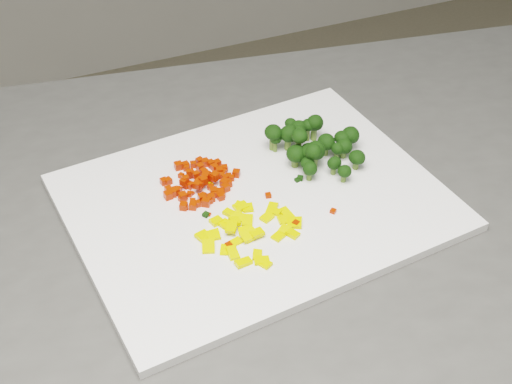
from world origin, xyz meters
name	(u,v)px	position (x,y,z in m)	size (l,w,h in m)	color
cutting_board	(256,202)	(-0.33, 0.06, 0.91)	(0.43, 0.33, 0.01)	white
carrot_pile	(201,177)	(-0.39, 0.11, 0.92)	(0.10, 0.10, 0.03)	red
pepper_pile	(250,227)	(-0.36, 0.01, 0.92)	(0.11, 0.11, 0.02)	yellow
broccoli_pile	(313,142)	(-0.24, 0.11, 0.94)	(0.11, 0.11, 0.05)	black
carrot_cube_0	(221,192)	(-0.37, 0.09, 0.92)	(0.01, 0.01, 0.01)	red
carrot_cube_1	(168,181)	(-0.42, 0.13, 0.92)	(0.01, 0.01, 0.01)	red
carrot_cube_2	(179,190)	(-0.41, 0.11, 0.91)	(0.01, 0.01, 0.01)	red
carrot_cube_3	(193,202)	(-0.41, 0.08, 0.91)	(0.01, 0.01, 0.01)	red
carrot_cube_4	(193,206)	(-0.41, 0.08, 0.92)	(0.01, 0.01, 0.01)	red
carrot_cube_5	(199,185)	(-0.39, 0.10, 0.92)	(0.01, 0.01, 0.01)	red
carrot_cube_6	(211,198)	(-0.38, 0.08, 0.92)	(0.01, 0.01, 0.01)	red
carrot_cube_7	(231,178)	(-0.35, 0.11, 0.91)	(0.01, 0.01, 0.01)	red
carrot_cube_8	(225,180)	(-0.36, 0.11, 0.91)	(0.01, 0.01, 0.01)	red
carrot_cube_9	(204,172)	(-0.37, 0.13, 0.92)	(0.01, 0.01, 0.01)	red
carrot_cube_10	(168,190)	(-0.43, 0.12, 0.92)	(0.01, 0.01, 0.01)	red
carrot_cube_11	(191,174)	(-0.39, 0.13, 0.92)	(0.01, 0.01, 0.01)	red
carrot_cube_12	(164,181)	(-0.43, 0.13, 0.92)	(0.01, 0.01, 0.01)	red
carrot_cube_13	(215,192)	(-0.38, 0.09, 0.92)	(0.01, 0.01, 0.01)	red
carrot_cube_14	(228,184)	(-0.36, 0.10, 0.92)	(0.01, 0.01, 0.01)	red
carrot_cube_15	(186,179)	(-0.40, 0.12, 0.92)	(0.01, 0.01, 0.01)	red
carrot_cube_16	(213,177)	(-0.37, 0.11, 0.92)	(0.01, 0.01, 0.01)	red
carrot_cube_17	(185,208)	(-0.42, 0.08, 0.91)	(0.01, 0.01, 0.01)	red
carrot_cube_18	(215,167)	(-0.36, 0.13, 0.92)	(0.01, 0.01, 0.01)	red
carrot_cube_19	(217,163)	(-0.35, 0.14, 0.92)	(0.01, 0.01, 0.01)	red
carrot_cube_20	(225,188)	(-0.36, 0.09, 0.92)	(0.01, 0.01, 0.01)	red
carrot_cube_21	(197,204)	(-0.40, 0.08, 0.92)	(0.01, 0.01, 0.01)	red
carrot_cube_22	(214,192)	(-0.38, 0.09, 0.92)	(0.01, 0.01, 0.01)	red
carrot_cube_23	(173,192)	(-0.42, 0.11, 0.92)	(0.01, 0.01, 0.01)	red
carrot_cube_24	(206,181)	(-0.38, 0.11, 0.92)	(0.01, 0.01, 0.01)	red
carrot_cube_25	(189,194)	(-0.40, 0.10, 0.91)	(0.01, 0.01, 0.01)	red
carrot_cube_26	(206,202)	(-0.39, 0.08, 0.92)	(0.01, 0.01, 0.01)	red
carrot_cube_27	(200,161)	(-0.37, 0.15, 0.92)	(0.01, 0.01, 0.01)	red
carrot_cube_28	(221,197)	(-0.37, 0.08, 0.92)	(0.01, 0.01, 0.01)	red
carrot_cube_29	(184,206)	(-0.42, 0.08, 0.92)	(0.01, 0.01, 0.01)	red
carrot_cube_30	(215,192)	(-0.37, 0.09, 0.92)	(0.01, 0.01, 0.01)	red
carrot_cube_31	(197,182)	(-0.39, 0.11, 0.92)	(0.01, 0.01, 0.01)	red
carrot_cube_32	(221,196)	(-0.37, 0.08, 0.92)	(0.01, 0.01, 0.01)	red
carrot_cube_33	(186,186)	(-0.40, 0.12, 0.91)	(0.01, 0.01, 0.01)	red
carrot_cube_34	(189,172)	(-0.39, 0.13, 0.92)	(0.01, 0.01, 0.01)	red
carrot_cube_35	(205,161)	(-0.36, 0.15, 0.91)	(0.01, 0.01, 0.01)	red
carrot_cube_36	(205,177)	(-0.38, 0.11, 0.92)	(0.01, 0.01, 0.01)	red
carrot_cube_37	(199,185)	(-0.39, 0.10, 0.92)	(0.01, 0.01, 0.01)	red
carrot_cube_38	(181,176)	(-0.40, 0.14, 0.91)	(0.01, 0.01, 0.01)	red
carrot_cube_39	(176,192)	(-0.42, 0.11, 0.92)	(0.01, 0.01, 0.01)	red
carrot_cube_40	(224,183)	(-0.36, 0.10, 0.92)	(0.01, 0.01, 0.01)	red
carrot_cube_41	(187,168)	(-0.39, 0.15, 0.92)	(0.01, 0.01, 0.01)	red
carrot_cube_42	(197,185)	(-0.39, 0.10, 0.92)	(0.01, 0.01, 0.01)	red
carrot_cube_43	(225,168)	(-0.35, 0.13, 0.92)	(0.01, 0.01, 0.01)	red
carrot_cube_44	(205,162)	(-0.37, 0.15, 0.92)	(0.01, 0.01, 0.01)	red
carrot_cube_45	(184,182)	(-0.41, 0.12, 0.92)	(0.01, 0.01, 0.01)	red
carrot_cube_46	(216,194)	(-0.37, 0.09, 0.92)	(0.01, 0.01, 0.01)	red
carrot_cube_47	(168,195)	(-0.43, 0.11, 0.92)	(0.01, 0.01, 0.01)	red
carrot_cube_48	(190,185)	(-0.40, 0.11, 0.92)	(0.01, 0.01, 0.01)	red
carrot_cube_49	(186,165)	(-0.39, 0.15, 0.92)	(0.01, 0.01, 0.01)	red
carrot_cube_50	(219,171)	(-0.36, 0.13, 0.92)	(0.01, 0.01, 0.01)	red
carrot_cube_51	(225,185)	(-0.36, 0.10, 0.92)	(0.01, 0.01, 0.01)	red
carrot_cube_52	(224,172)	(-0.35, 0.12, 0.91)	(0.01, 0.01, 0.01)	red
carrot_cube_53	(178,166)	(-0.40, 0.15, 0.92)	(0.01, 0.01, 0.01)	red
carrot_cube_54	(208,174)	(-0.37, 0.12, 0.92)	(0.01, 0.01, 0.01)	red
carrot_cube_55	(203,180)	(-0.38, 0.11, 0.92)	(0.01, 0.01, 0.01)	red
carrot_cube_56	(183,196)	(-0.41, 0.10, 0.92)	(0.01, 0.01, 0.01)	red
carrot_cube_57	(202,198)	(-0.39, 0.09, 0.92)	(0.01, 0.01, 0.01)	red
carrot_cube_58	(196,175)	(-0.39, 0.13, 0.92)	(0.01, 0.01, 0.01)	red
carrot_cube_59	(215,176)	(-0.37, 0.11, 0.92)	(0.01, 0.01, 0.01)	red
carrot_cube_60	(226,178)	(-0.35, 0.11, 0.91)	(0.01, 0.01, 0.01)	red
carrot_cube_61	(236,173)	(-0.34, 0.11, 0.92)	(0.01, 0.01, 0.01)	red
carrot_cube_62	(203,195)	(-0.39, 0.09, 0.91)	(0.01, 0.01, 0.01)	red
carrot_cube_63	(181,199)	(-0.42, 0.09, 0.91)	(0.01, 0.01, 0.01)	red
carrot_cube_64	(211,164)	(-0.36, 0.14, 0.92)	(0.01, 0.01, 0.01)	red
carrot_cube_65	(199,180)	(-0.39, 0.11, 0.92)	(0.01, 0.01, 0.01)	red
carrot_cube_66	(175,191)	(-0.42, 0.11, 0.92)	(0.01, 0.01, 0.01)	red
carrot_cube_67	(229,176)	(-0.35, 0.11, 0.91)	(0.01, 0.01, 0.01)	red
carrot_cube_68	(193,164)	(-0.38, 0.15, 0.92)	(0.01, 0.01, 0.01)	red
carrot_cube_69	(222,176)	(-0.36, 0.12, 0.91)	(0.01, 0.01, 0.01)	red
carrot_cube_70	(211,187)	(-0.38, 0.10, 0.91)	(0.01, 0.01, 0.01)	red
carrot_cube_71	(200,167)	(-0.38, 0.14, 0.92)	(0.01, 0.01, 0.01)	red
carrot_cube_72	(210,201)	(-0.39, 0.08, 0.91)	(0.01, 0.01, 0.01)	red
carrot_cube_73	(196,175)	(-0.39, 0.12, 0.92)	(0.01, 0.01, 0.01)	red
pepper_chunk_0	(235,242)	(-0.38, 0.00, 0.91)	(0.01, 0.01, 0.00)	yellow
pepper_chunk_1	(238,218)	(-0.37, 0.04, 0.91)	(0.02, 0.01, 0.00)	yellow
pepper_chunk_2	(267,218)	(-0.34, 0.03, 0.91)	(0.01, 0.01, 0.00)	yellow
pepper_chunk_3	(247,220)	(-0.36, 0.03, 0.91)	(0.01, 0.02, 0.00)	yellow
pepper_chunk_4	(257,233)	(-0.36, 0.00, 0.92)	(0.02, 0.01, 0.00)	yellow
pepper_chunk_5	(235,221)	(-0.37, 0.03, 0.92)	(0.01, 0.01, 0.00)	yellow
pepper_chunk_6	(262,260)	(-0.37, -0.04, 0.91)	(0.02, 0.01, 0.00)	yellow
pepper_chunk_7	(241,207)	(-0.36, 0.05, 0.91)	(0.02, 0.01, 0.00)	yellow
pepper_chunk_8	(208,247)	(-0.41, 0.01, 0.91)	(0.02, 0.01, 0.00)	yellow
pepper_chunk_9	(285,230)	(-0.32, 0.00, 0.91)	(0.01, 0.01, 0.00)	yellow
pepper_chunk_10	(230,213)	(-0.37, 0.05, 0.91)	(0.01, 0.01, 0.00)	yellow
pepper_chunk_11	(246,232)	(-0.37, 0.01, 0.91)	(0.02, 0.02, 0.00)	yellow
pepper_chunk_12	(272,208)	(-0.32, 0.04, 0.91)	(0.02, 0.01, 0.00)	yellow
pepper_chunk_13	(213,235)	(-0.40, 0.02, 0.91)	(0.01, 0.02, 0.00)	yellow
pepper_chunk_14	(248,208)	(-0.35, 0.05, 0.91)	(0.01, 0.01, 0.00)	yellow
pepper_chunk_15	(231,227)	(-0.38, 0.02, 0.92)	(0.01, 0.02, 0.00)	yellow
pepper_chunk_16	(204,236)	(-0.41, 0.02, 0.91)	(0.02, 0.02, 0.00)	yellow
pepper_chunk_17	(233,253)	(-0.39, -0.01, 0.91)	(0.02, 0.01, 0.00)	yellow
pepper_chunk_18	(243,262)	(-0.39, -0.03, 0.91)	(0.02, 0.01, 0.00)	yellow
pepper_chunk_19	(284,220)	(-0.32, 0.01, 0.91)	(0.01, 0.01, 0.00)	yellow
pepper_chunk_20	(225,224)	(-0.38, 0.03, 0.91)	(0.01, 0.01, 0.00)	yellow
pepper_chunk_21	(249,235)	(-0.37, 0.00, 0.92)	(0.02, 0.01, 0.00)	yellow
pepper_chunk_22	(286,213)	(-0.31, 0.02, 0.91)	(0.02, 0.01, 0.00)	yellow
pepper_chunk_23	(295,223)	(-0.31, 0.00, 0.91)	(0.02, 0.02, 0.00)	yellow
pepper_chunk_24	(241,206)	(-0.36, 0.06, 0.91)	(0.02, 0.01, 0.00)	yellow
pepper_chunk_25	(228,250)	(-0.40, -0.01, 0.91)	(0.02, 0.02, 0.00)	yellow
pepper_chunk_26	(293,234)	(-0.32, -0.01, 0.91)	(0.01, 0.01, 0.00)	yellow
pepper_chunk_27	(278,237)	(-0.34, -0.01, 0.91)	(0.01, 0.01, 0.00)	yellow
pepper_chunk_28	(257,255)	(-0.37, -0.03, 0.91)	(0.02, 0.01, 0.00)	yellow
pepper_chunk_29	(265,264)	(-0.37, -0.04, 0.91)	(0.01, 0.01, 0.00)	yellow
pepper_chunk_30	(276,212)	(-0.32, 0.03, 0.91)	(0.01, 0.01, 0.00)	yellow
pepper_chunk_31	(216,221)	(-0.39, 0.04, 0.91)	(0.01, 0.01, 0.00)	yellow
pepper_chunk_32	(249,237)	(-0.37, 0.00, 0.91)	(0.01, 0.01, 0.00)	yellow
broccoli_floret_0	(308,130)	(-0.22, 0.15, 0.93)	(0.02, 0.02, 0.03)	black
broccoli_floret_1	(298,132)	(-0.24, 0.15, 0.93)	(0.03, 0.03, 0.03)	black
broccoli_floret_2	(307,166)	(-0.26, 0.08, 0.92)	(0.02, 0.02, 0.02)	black
broccoli_floret_3	(341,142)	(-0.19, 0.11, 0.93)	(0.03, 0.03, 0.03)	black
broccoli_floret_4	(273,138)	(-0.27, 0.15, 0.93)	(0.03, 0.03, 0.04)	black
broccoli_floret_5	(356,160)	(-0.19, 0.07, 0.92)	(0.03, 0.03, 0.03)	black
broccoli_floret_6	(290,129)	(-0.24, 0.16, 0.93)	(0.02, 0.02, 0.03)	black
broccoli_floret_7	(275,143)	(-0.27, 0.14, 0.92)	(0.02, 0.02, 0.02)	black
broccoli_floret_8	(309,172)	(-0.26, 0.07, 0.92)	(0.02, 0.02, 0.02)	black
broccoli_floret_9	(342,147)	(-0.20, 0.10, 0.92)	(0.02, 0.02, 0.02)	black
broccoli_floret_10	(309,155)	(-0.25, 0.10, 0.93)	(0.03, 0.03, 0.03)	black
broccoli_floret_11	(314,128)	(-0.22, 0.15, 0.93)	(0.03, 0.03, 0.04)	black
broccoli_floret_12	(344,149)	(-0.20, 0.10, 0.92)	(0.03, 0.03, 0.02)	black
broccoli_floret_13	(337,152)	(-0.21, 0.09, 0.92)	(0.02, 0.02, 0.02)	black
broccoli_floret_14	(334,166)	(-0.23, 0.07, 0.92)	(0.02, 0.02, 0.02)	black
broccoli_floret_15	(315,155)	(-0.24, 0.09, 0.93)	(0.03, 0.03, 0.03)	black
broccoli_floret_16	(298,137)	(-0.24, 0.14, 0.93)	(0.02, 0.02, 0.03)	black
broccoli_floret_17	(288,138)	(-0.26, 0.14, 0.93)	(0.03, 0.03, 0.03)	black
broccoli_floret_18	(344,174)	(-0.22, 0.05, 0.92)	(0.02, 0.02, 0.02)	black
broccoli_floret_19	(345,141)	(-0.19, 0.11, 0.92)	(0.03, 0.03, 0.03)	black
broccoli_floret_20	(299,141)	(-0.25, 0.11, 0.94)	(0.03, 0.03, 0.03)	black
broccoli_floret_21	(313,156)	(-0.25, 0.09, 0.94)	(0.03, 0.03, 0.03)	black
broccoli_floret_22	(325,145)	(-0.22, 0.11, 0.93)	(0.03, 0.03, 0.03)	black
broccoli_floret_23	(295,157)	(-0.26, 0.10, 0.93)	(0.03, 0.03, 0.03)	black
broccoli_floret_24	(350,139)	(-0.18, 0.11, 0.93)	(0.03, 0.03, 0.03)	black
stray_bit_0	(297,180)	(-0.27, 0.07, 0.91)	(0.01, 0.01, 0.00)	black
stray_bit_1	(268,195)	(-0.32, 0.06, 0.91)	(0.01, 0.01, 0.00)	red
stray_bit_2	(333,211)	(-0.26, 0.01, 0.91)	(0.01, 0.01, 0.00)	red
stray_bit_3	(210,183)	(-0.37, 0.11, 0.91)	(0.01, 0.01, 0.00)	yellow
stray_bit_4	(296,224)	(-0.31, 0.00, 0.91)	(0.01, 0.01, 0.01)	red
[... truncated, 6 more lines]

